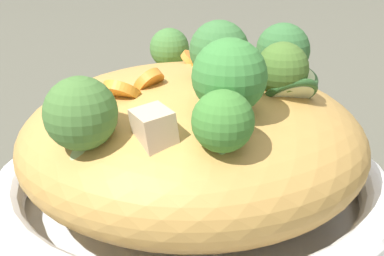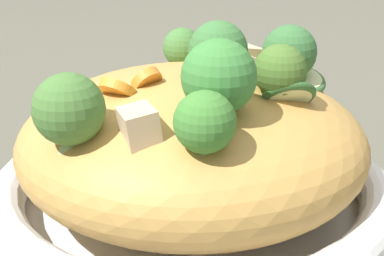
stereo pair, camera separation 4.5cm
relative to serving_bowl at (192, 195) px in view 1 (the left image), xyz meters
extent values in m
plane|color=#555447|center=(0.00, 0.00, -0.03)|extent=(3.00, 3.00, 0.00)
cylinder|color=white|center=(0.00, 0.00, -0.02)|extent=(0.32, 0.32, 0.02)
torus|color=white|center=(0.00, 0.00, 0.01)|extent=(0.33, 0.33, 0.03)
ellipsoid|color=#BF9047|center=(0.00, 0.00, 0.05)|extent=(0.28, 0.28, 0.11)
torus|color=gold|center=(0.01, 0.04, 0.08)|extent=(0.07, 0.08, 0.03)
torus|color=#C18E43|center=(-0.03, 0.01, 0.07)|extent=(0.07, 0.07, 0.04)
cone|color=#A1C072|center=(0.01, -0.02, 0.10)|extent=(0.03, 0.02, 0.02)
sphere|color=#3B7139|center=(0.01, -0.02, 0.13)|extent=(0.06, 0.06, 0.05)
cone|color=#A2B576|center=(-0.11, 0.00, 0.08)|extent=(0.03, 0.03, 0.01)
sphere|color=#457234|center=(-0.11, 0.00, 0.10)|extent=(0.07, 0.07, 0.05)
cone|color=#9EBF7C|center=(-0.04, -0.06, 0.09)|extent=(0.02, 0.02, 0.02)
sphere|color=#3B7F39|center=(-0.04, -0.06, 0.12)|extent=(0.05, 0.05, 0.05)
cone|color=#9AB76F|center=(0.08, 0.09, 0.08)|extent=(0.03, 0.03, 0.02)
sphere|color=#427537|center=(0.08, 0.09, 0.10)|extent=(0.05, 0.05, 0.04)
cone|color=#9DC173|center=(0.02, -0.07, 0.10)|extent=(0.02, 0.02, 0.02)
sphere|color=#466B2A|center=(0.02, -0.07, 0.12)|extent=(0.05, 0.05, 0.04)
cone|color=#98C374|center=(-0.07, -0.08, 0.08)|extent=(0.02, 0.02, 0.01)
sphere|color=#3E7C31|center=(-0.07, -0.08, 0.10)|extent=(0.06, 0.06, 0.04)
cone|color=#9DC06F|center=(0.08, -0.03, 0.09)|extent=(0.02, 0.02, 0.02)
sphere|color=#376B37|center=(0.08, -0.03, 0.11)|extent=(0.05, 0.05, 0.05)
cylinder|color=orange|center=(0.04, 0.03, 0.10)|extent=(0.03, 0.03, 0.02)
cylinder|color=orange|center=(-0.04, 0.01, 0.10)|extent=(0.02, 0.02, 0.02)
cylinder|color=orange|center=(-0.06, 0.02, 0.10)|extent=(0.03, 0.03, 0.02)
cylinder|color=orange|center=(0.03, 0.01, 0.10)|extent=(0.03, 0.03, 0.01)
cylinder|color=beige|center=(0.09, -0.04, 0.09)|extent=(0.04, 0.04, 0.02)
torus|color=#355E31|center=(0.09, -0.04, 0.09)|extent=(0.05, 0.05, 0.02)
cylinder|color=beige|center=(0.03, -0.07, 0.10)|extent=(0.04, 0.04, 0.03)
torus|color=#2E5A29|center=(0.03, -0.07, 0.10)|extent=(0.05, 0.05, 0.03)
cube|color=#D0B88E|center=(0.03, -0.03, 0.11)|extent=(0.03, 0.03, 0.02)
cube|color=#C8BC91|center=(0.09, 0.03, 0.09)|extent=(0.04, 0.04, 0.03)
cube|color=#D1B08D|center=(-0.09, -0.04, 0.10)|extent=(0.03, 0.03, 0.03)
cylinder|color=tan|center=(0.24, 0.28, -0.02)|extent=(0.22, 0.10, 0.01)
cylinder|color=tan|center=(0.23, 0.28, -0.02)|extent=(0.22, 0.10, 0.01)
camera|label=1|loc=(-0.33, -0.26, 0.23)|focal=52.82mm
camera|label=2|loc=(-0.30, -0.30, 0.23)|focal=52.82mm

